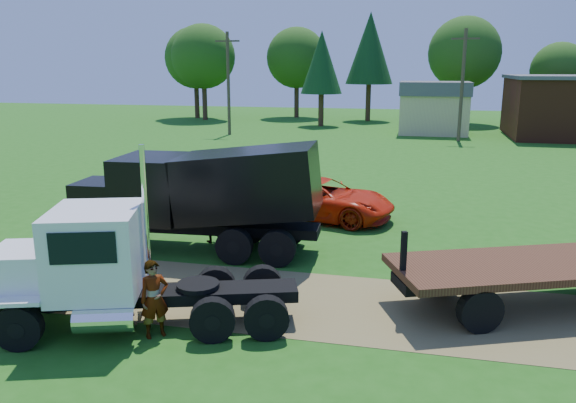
% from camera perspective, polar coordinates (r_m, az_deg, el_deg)
% --- Properties ---
extents(ground, '(140.00, 140.00, 0.00)m').
position_cam_1_polar(ground, '(15.03, 1.66, -10.18)').
color(ground, '#1F5B13').
rests_on(ground, ground).
extents(dirt_track, '(120.00, 4.20, 0.01)m').
position_cam_1_polar(dirt_track, '(15.03, 1.66, -10.16)').
color(dirt_track, olive).
rests_on(dirt_track, ground).
extents(white_semi_tractor, '(7.23, 4.27, 4.29)m').
position_cam_1_polar(white_semi_tractor, '(13.87, -18.41, -6.49)').
color(white_semi_tractor, black).
rests_on(white_semi_tractor, ground).
extents(black_dump_truck, '(8.53, 3.03, 3.66)m').
position_cam_1_polar(black_dump_truck, '(18.70, -8.58, 0.93)').
color(black_dump_truck, black).
rests_on(black_dump_truck, ground).
extents(orange_pickup, '(6.30, 3.84, 1.63)m').
position_cam_1_polar(orange_pickup, '(22.81, 3.44, 0.27)').
color(orange_pickup, red).
rests_on(orange_pickup, ground).
extents(flatbed_trailer, '(8.88, 5.63, 2.19)m').
position_cam_1_polar(flatbed_trailer, '(16.10, 25.63, -6.35)').
color(flatbed_trailer, '#3A1D12').
rests_on(flatbed_trailer, ground).
extents(spectator_a, '(0.78, 0.77, 1.82)m').
position_cam_1_polar(spectator_a, '(13.27, -13.41, -9.62)').
color(spectator_a, '#999999').
rests_on(spectator_a, ground).
extents(spectator_b, '(0.90, 0.79, 1.56)m').
position_cam_1_polar(spectator_b, '(19.90, -7.73, -1.93)').
color(spectator_b, '#999999').
rests_on(spectator_b, ground).
extents(tan_shed, '(6.20, 5.40, 4.70)m').
position_cam_1_polar(tan_shed, '(53.63, 14.60, 9.27)').
color(tan_shed, tan).
rests_on(tan_shed, ground).
extents(utility_poles, '(42.20, 0.28, 9.00)m').
position_cam_1_polar(utility_poles, '(48.63, 17.29, 11.40)').
color(utility_poles, '#433326').
rests_on(utility_poles, ground).
extents(tree_row, '(57.17, 15.46, 11.89)m').
position_cam_1_polar(tree_row, '(64.26, 10.13, 14.15)').
color(tree_row, '#3A2218').
rests_on(tree_row, ground).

